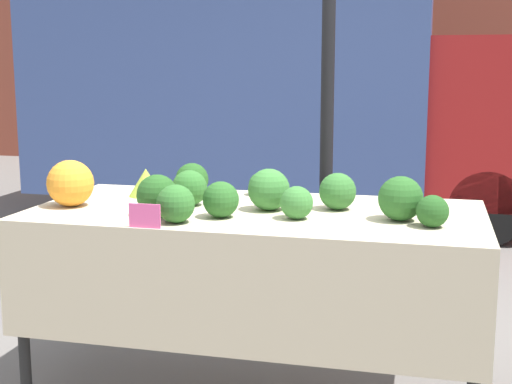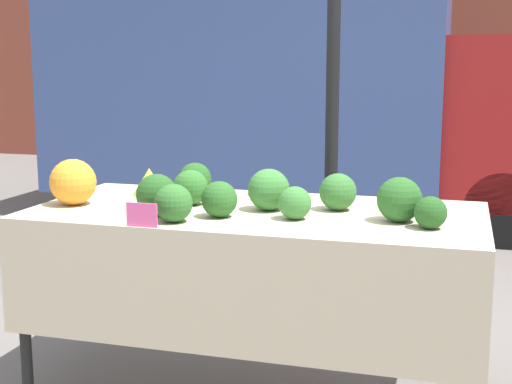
# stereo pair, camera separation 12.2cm
# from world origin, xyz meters

# --- Properties ---
(tent_pole) EXTENTS (0.07, 0.07, 2.63)m
(tent_pole) POSITION_xyz_m (0.21, 0.71, 1.31)
(tent_pole) COLOR black
(tent_pole) RESTS_ON ground_plane
(parked_truck) EXTENTS (5.08, 1.90, 2.32)m
(parked_truck) POSITION_xyz_m (-0.71, 3.95, 1.23)
(parked_truck) COLOR #384C84
(parked_truck) RESTS_ON ground_plane
(market_table) EXTENTS (2.00, 0.95, 0.87)m
(market_table) POSITION_xyz_m (0.00, -0.07, 0.77)
(market_table) COLOR beige
(market_table) RESTS_ON ground_plane
(orange_cauliflower) EXTENTS (0.21, 0.21, 0.21)m
(orange_cauliflower) POSITION_xyz_m (-0.84, -0.13, 0.97)
(orange_cauliflower) COLOR orange
(orange_cauliflower) RESTS_ON market_table
(romanesco_head) EXTENTS (0.17, 0.17, 0.14)m
(romanesco_head) POSITION_xyz_m (-0.61, 0.20, 0.93)
(romanesco_head) COLOR #93B238
(romanesco_head) RESTS_ON market_table
(broccoli_head_0) EXTENTS (0.15, 0.15, 0.15)m
(broccoli_head_0) POSITION_xyz_m (-0.10, -0.20, 0.94)
(broccoli_head_0) COLOR #285B23
(broccoli_head_0) RESTS_ON market_table
(broccoli_head_1) EXTENTS (0.14, 0.14, 0.14)m
(broccoli_head_1) POSITION_xyz_m (0.21, -0.15, 0.94)
(broccoli_head_1) COLOR #387533
(broccoli_head_1) RESTS_ON market_table
(broccoli_head_2) EXTENTS (0.16, 0.16, 0.16)m
(broccoli_head_2) POSITION_xyz_m (-0.39, 0.26, 0.95)
(broccoli_head_2) COLOR #23511E
(broccoli_head_2) RESTS_ON market_table
(broccoli_head_3) EXTENTS (0.13, 0.13, 0.13)m
(broccoli_head_3) POSITION_xyz_m (0.77, -0.18, 0.93)
(broccoli_head_3) COLOR #23511E
(broccoli_head_3) RESTS_ON market_table
(broccoli_head_4) EXTENTS (0.18, 0.18, 0.18)m
(broccoli_head_4) POSITION_xyz_m (-0.38, -0.23, 0.96)
(broccoli_head_4) COLOR #23511E
(broccoli_head_4) RESTS_ON market_table
(broccoli_head_5) EXTENTS (0.17, 0.17, 0.17)m
(broccoli_head_5) POSITION_xyz_m (0.35, 0.09, 0.95)
(broccoli_head_5) COLOR #336B2D
(broccoli_head_5) RESTS_ON market_table
(broccoli_head_6) EXTENTS (0.16, 0.16, 0.16)m
(broccoli_head_6) POSITION_xyz_m (-0.32, 0.02, 0.95)
(broccoli_head_6) COLOR #2D6628
(broccoli_head_6) RESTS_ON market_table
(broccoli_head_7) EXTENTS (0.16, 0.16, 0.16)m
(broccoli_head_7) POSITION_xyz_m (-0.25, -0.34, 0.95)
(broccoli_head_7) COLOR #2D6628
(broccoli_head_7) RESTS_ON market_table
(broccoli_head_8) EXTENTS (0.11, 0.11, 0.11)m
(broccoli_head_8) POSITION_xyz_m (-0.07, 0.36, 0.92)
(broccoli_head_8) COLOR #2D6628
(broccoli_head_8) RESTS_ON market_table
(broccoli_head_9) EXTENTS (0.19, 0.19, 0.19)m
(broccoli_head_9) POSITION_xyz_m (0.06, 0.00, 0.96)
(broccoli_head_9) COLOR #387533
(broccoli_head_9) RESTS_ON market_table
(broccoli_head_10) EXTENTS (0.19, 0.19, 0.19)m
(broccoli_head_10) POSITION_xyz_m (0.64, -0.08, 0.96)
(broccoli_head_10) COLOR #285B23
(broccoli_head_10) RESTS_ON market_table
(price_sign) EXTENTS (0.13, 0.01, 0.10)m
(price_sign) POSITION_xyz_m (-0.34, -0.46, 0.91)
(price_sign) COLOR #F45B9E
(price_sign) RESTS_ON market_table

